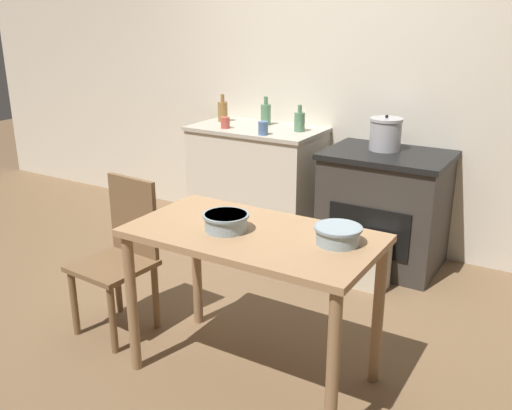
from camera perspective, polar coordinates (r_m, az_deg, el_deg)
ground_plane at (r=3.68m, az=-3.27°, el=-10.60°), size 14.00×14.00×0.00m
wall_back at (r=4.63m, az=7.75°, el=12.09°), size 8.00×0.07×2.55m
counter_cabinet at (r=4.73m, az=0.11°, el=2.33°), size 1.06×0.62×0.92m
stove at (r=4.29m, az=12.70°, el=-0.37°), size 0.88×0.67×0.86m
work_table at (r=2.79m, az=-0.32°, el=-5.02°), size 1.21×0.65×0.80m
chair at (r=3.41m, az=-13.30°, el=-4.65°), size 0.43×0.43×0.91m
flour_sack at (r=3.97m, az=11.39°, el=-5.58°), size 0.24×0.17×0.38m
stock_pot at (r=4.21m, az=12.82°, el=6.94°), size 0.23×0.23×0.26m
mixing_bowl_large at (r=2.76m, az=-3.03°, el=-1.61°), size 0.23×0.23×0.08m
mixing_bowl_small at (r=2.63m, az=8.20°, el=-2.88°), size 0.22×0.22×0.08m
bottle_far_left at (r=4.86m, az=-3.35°, el=9.37°), size 0.08×0.08×0.23m
bottle_left at (r=4.45m, az=4.38°, el=8.35°), size 0.08×0.08×0.20m
bottle_mid_left at (r=4.70m, az=0.98°, el=9.09°), size 0.08×0.08×0.23m
cup_center_left at (r=4.57m, az=-3.09°, el=8.21°), size 0.07×0.07×0.09m
cup_center at (r=4.32m, az=0.72°, el=7.69°), size 0.08×0.08×0.10m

